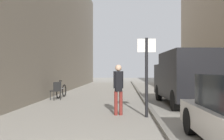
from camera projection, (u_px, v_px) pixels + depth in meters
name	position (u px, v px, depth m)	size (l,w,h in m)	color
ground_plane	(114.00, 97.00, 14.85)	(80.00, 80.00, 0.00)	gray
building_facade_left	(30.00, 6.00, 15.09)	(2.65, 40.00, 10.59)	gray
kerb_strip	(142.00, 96.00, 14.78)	(0.16, 40.00, 0.12)	slate
pedestrian_main_foreground	(118.00, 86.00, 8.85)	(0.34, 0.24, 1.73)	maroon
delivery_van	(187.00, 77.00, 11.42)	(2.24, 5.09, 2.34)	black
street_sign_post	(147.00, 70.00, 8.47)	(0.60, 0.10, 2.60)	black
bicycle_leaning	(61.00, 91.00, 14.57)	(0.16, 1.77, 0.98)	black
cafe_chair_near_window	(56.00, 90.00, 13.31)	(0.62, 0.62, 0.94)	black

